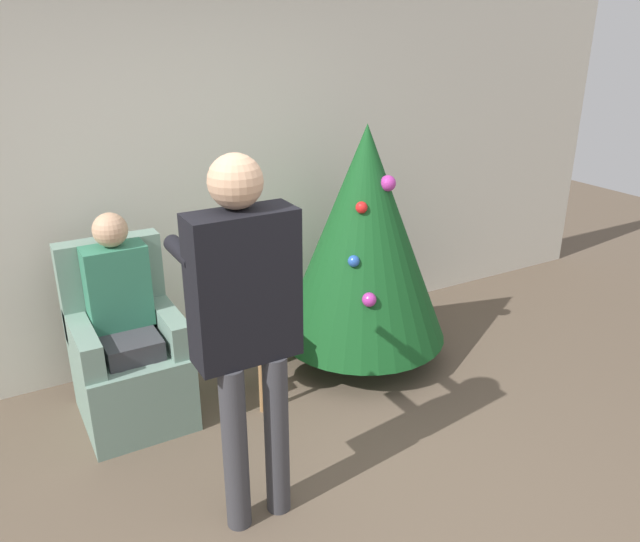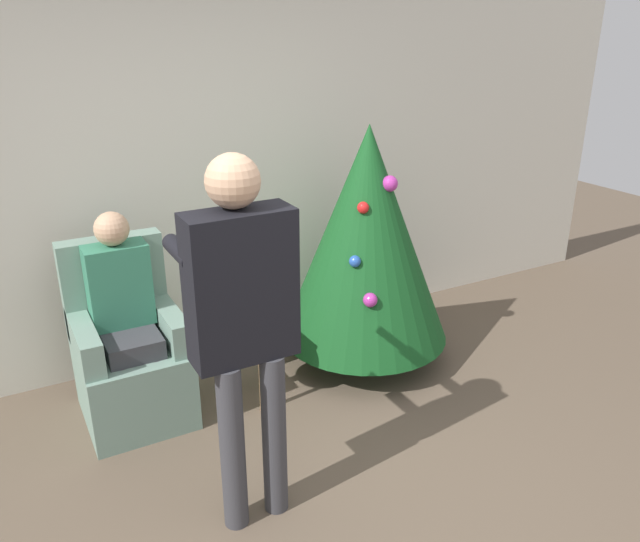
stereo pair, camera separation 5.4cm
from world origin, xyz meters
name	(u,v)px [view 2 (the right image)]	position (x,y,z in m)	size (l,w,h in m)	color
wall_back	(177,173)	(0.00, 2.23, 1.35)	(8.00, 0.06, 2.70)	beige
christmas_tree	(366,236)	(1.07, 1.50, 0.95)	(1.18, 1.18, 1.70)	brown
armchair	(130,358)	(-0.56, 1.63, 0.38)	(0.61, 0.69, 1.10)	gray
person_seated	(124,310)	(-0.56, 1.59, 0.72)	(0.36, 0.46, 1.30)	#38383D
person_standing	(243,312)	(-0.24, 0.48, 1.10)	(0.49, 0.57, 1.81)	#38383D
side_stool	(252,340)	(0.15, 1.37, 0.45)	(0.38, 0.38, 0.55)	#A37547
laptop	(251,324)	(0.15, 1.37, 0.56)	(0.34, 0.23, 0.02)	silver
book	(251,320)	(0.15, 1.37, 0.58)	(0.19, 0.15, 0.02)	black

